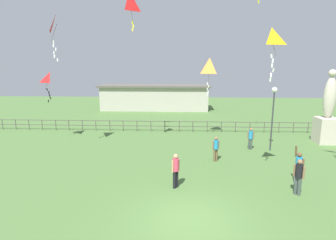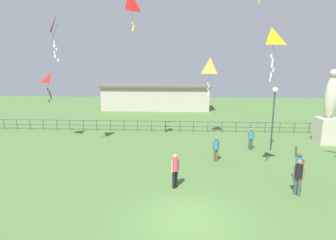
{
  "view_description": "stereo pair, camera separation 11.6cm",
  "coord_description": "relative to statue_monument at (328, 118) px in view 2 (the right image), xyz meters",
  "views": [
    {
      "loc": [
        -0.33,
        -9.48,
        5.86
      ],
      "look_at": [
        -1.13,
        6.36,
        2.61
      ],
      "focal_mm": 28.96,
      "sensor_mm": 36.0,
      "label": 1
    },
    {
      "loc": [
        -0.22,
        -9.47,
        5.86
      ],
      "look_at": [
        -1.13,
        6.36,
        2.61
      ],
      "focal_mm": 28.96,
      "sensor_mm": 36.0,
      "label": 2
    }
  ],
  "objects": [
    {
      "name": "kite_3",
      "position": [
        -20.85,
        -0.38,
        2.83
      ],
      "size": [
        1.07,
        0.93,
        2.2
      ],
      "color": "red"
    },
    {
      "name": "waterfront_railing",
      "position": [
        -11.02,
        2.98,
        -1.32
      ],
      "size": [
        36.01,
        0.06,
        0.95
      ],
      "color": "#4C4742",
      "rests_on": "ground_plane"
    },
    {
      "name": "person_2",
      "position": [
        -5.17,
        -7.63,
        -0.95
      ],
      "size": [
        0.39,
        0.46,
        1.96
      ],
      "color": "#99999E",
      "rests_on": "ground_plane"
    },
    {
      "name": "lamppost",
      "position": [
        -4.75,
        -2.09,
        1.27
      ],
      "size": [
        0.36,
        0.36,
        4.4
      ],
      "color": "#38383D",
      "rests_on": "ground_plane"
    },
    {
      "name": "statue_monument",
      "position": [
        0.0,
        0.0,
        0.0
      ],
      "size": [
        1.43,
        1.43,
        5.53
      ],
      "color": "beige",
      "rests_on": "ground_plane"
    },
    {
      "name": "person_0",
      "position": [
        -11.19,
        -8.27,
        -0.95
      ],
      "size": [
        0.37,
        0.41,
        1.72
      ],
      "color": "black",
      "rests_on": "ground_plane"
    },
    {
      "name": "person_4",
      "position": [
        -6.1,
        -1.95,
        -1.05
      ],
      "size": [
        0.44,
        0.29,
        1.54
      ],
      "color": "#3F4C47",
      "rests_on": "ground_plane"
    },
    {
      "name": "kite_0",
      "position": [
        -18.75,
        -3.21,
        6.33
      ],
      "size": [
        0.86,
        1.2,
        2.87
      ],
      "color": "red"
    },
    {
      "name": "person_3",
      "position": [
        -5.61,
        -8.72,
        -0.95
      ],
      "size": [
        0.38,
        0.4,
        1.7
      ],
      "color": "#3F4C47",
      "rests_on": "ground_plane"
    },
    {
      "name": "kite_4",
      "position": [
        -8.77,
        1.38,
        3.66
      ],
      "size": [
        1.01,
        1.19,
        2.86
      ],
      "color": "orange"
    },
    {
      "name": "kite_1",
      "position": [
        -6.79,
        -7.16,
        5.02
      ],
      "size": [
        0.87,
        0.79,
        2.43
      ],
      "color": "yellow"
    },
    {
      "name": "person_1",
      "position": [
        -8.82,
        -4.47,
        -1.03
      ],
      "size": [
        0.44,
        0.29,
        1.56
      ],
      "color": "brown",
      "rests_on": "ground_plane"
    },
    {
      "name": "ground_plane",
      "position": [
        -10.61,
        -11.02,
        -1.93
      ],
      "size": [
        80.0,
        80.0,
        0.0
      ],
      "primitive_type": "plane",
      "color": "#4C7038"
    },
    {
      "name": "pavilion_building",
      "position": [
        -14.48,
        14.98,
        -0.28
      ],
      "size": [
        14.36,
        4.16,
        3.25
      ],
      "color": "#B7B2A3",
      "rests_on": "ground_plane"
    },
    {
      "name": "kite_2",
      "position": [
        -14.33,
        -2.23,
        7.81
      ],
      "size": [
        0.93,
        0.87,
        2.5
      ],
      "color": "red"
    }
  ]
}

